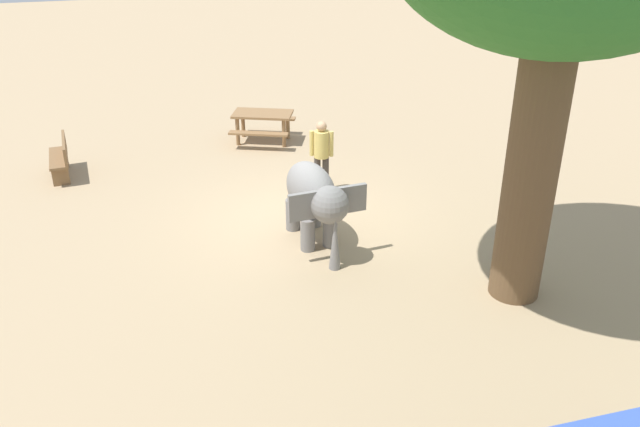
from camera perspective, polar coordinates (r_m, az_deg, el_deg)
name	(u,v)px	position (r m, az deg, el deg)	size (l,w,h in m)	color
ground_plane	(303,219)	(13.39, -1.49, -0.50)	(60.00, 60.00, 0.00)	tan
elephant	(315,197)	(12.12, -0.44, 1.43)	(1.43, 2.14, 1.48)	slate
person_handler	(322,151)	(14.21, 0.13, 5.35)	(0.48, 0.32, 1.62)	#3F3833
wooden_bench	(61,157)	(16.31, -21.31, 4.55)	(0.53, 1.43, 0.88)	brown
picnic_table_near	(263,120)	(17.35, -4.93, 7.99)	(1.94, 1.93, 0.78)	olive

